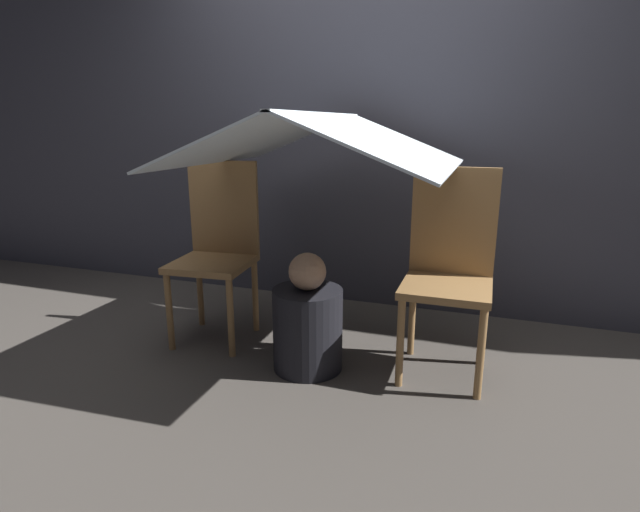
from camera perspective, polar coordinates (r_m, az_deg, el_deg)
name	(u,v)px	position (r m, az deg, el deg)	size (l,w,h in m)	color
ground_plane	(311,366)	(2.66, -0.99, -12.49)	(8.80, 8.80, 0.00)	#47423D
wall_back	(366,119)	(3.37, 5.30, 15.34)	(7.00, 0.05, 2.50)	#3D3D47
chair_left	(218,244)	(2.92, -11.62, 1.31)	(0.45, 0.45, 1.02)	olive
chair_right	(449,265)	(2.53, 14.55, -0.95)	(0.42, 0.42, 1.02)	olive
sheet_canopy	(320,139)	(2.49, 0.00, 13.17)	(1.29, 1.24, 0.26)	silver
person_front	(308,323)	(2.55, -1.41, -7.66)	(0.35, 0.35, 0.61)	black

